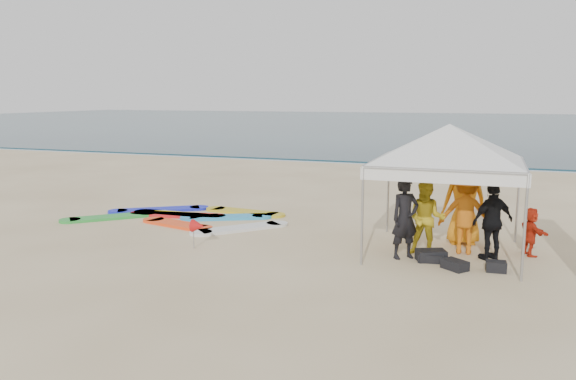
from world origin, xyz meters
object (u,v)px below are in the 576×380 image
(person_yellow, at_px, (426,219))
(person_seated, at_px, (530,232))
(person_orange_b, at_px, (464,201))
(canopy_tent, at_px, (450,125))
(marker_pennant, at_px, (198,226))
(person_black_b, at_px, (493,221))
(person_orange_a, at_px, (466,213))
(surfboard_spread, at_px, (187,217))
(person_black_a, at_px, (405,218))

(person_yellow, distance_m, person_seated, 2.16)
(person_yellow, xyz_separation_m, person_orange_b, (0.67, 1.26, 0.19))
(canopy_tent, relative_size, marker_pennant, 6.35)
(person_orange_b, xyz_separation_m, marker_pennant, (-5.29, -2.34, -0.47))
(person_black_b, distance_m, person_seated, 0.98)
(person_yellow, bearing_deg, person_orange_a, 34.47)
(person_orange_a, bearing_deg, canopy_tent, 16.79)
(person_yellow, xyz_separation_m, person_seated, (2.00, 0.77, -0.28))
(person_black_b, bearing_deg, person_orange_a, -68.49)
(person_black_b, height_order, person_orange_b, person_orange_b)
(surfboard_spread, bearing_deg, person_yellow, -13.41)
(person_yellow, relative_size, marker_pennant, 2.43)
(person_orange_a, height_order, canopy_tent, canopy_tent)
(person_seated, bearing_deg, person_yellow, 86.61)
(person_black_b, bearing_deg, person_yellow, -29.63)
(marker_pennant, bearing_deg, person_black_b, 12.19)
(person_black_b, bearing_deg, person_black_a, -21.72)
(person_seated, bearing_deg, person_black_a, 89.63)
(person_black_a, relative_size, person_orange_a, 0.97)
(person_seated, relative_size, surfboard_spread, 0.18)
(canopy_tent, distance_m, surfboard_spread, 7.33)
(canopy_tent, bearing_deg, marker_pennant, -163.67)
(person_yellow, bearing_deg, person_orange_b, 62.59)
(person_yellow, height_order, surfboard_spread, person_yellow)
(person_orange_a, distance_m, person_black_b, 0.61)
(person_orange_a, height_order, surfboard_spread, person_orange_a)
(surfboard_spread, bearing_deg, person_black_a, -16.86)
(person_orange_a, bearing_deg, person_seated, -168.52)
(person_orange_b, bearing_deg, person_orange_a, 78.63)
(canopy_tent, height_order, marker_pennant, canopy_tent)
(person_seated, xyz_separation_m, surfboard_spread, (-8.40, 0.76, -0.46))
(person_black_a, xyz_separation_m, person_orange_a, (1.12, 0.79, 0.02))
(person_orange_a, height_order, marker_pennant, person_orange_a)
(person_orange_a, distance_m, surfboard_spread, 7.25)
(person_seated, distance_m, marker_pennant, 6.88)
(person_yellow, bearing_deg, person_black_a, -142.14)
(person_black_a, xyz_separation_m, person_black_b, (1.65, 0.48, -0.04))
(canopy_tent, xyz_separation_m, surfboard_spread, (-6.74, 1.15, -2.63))
(canopy_tent, bearing_deg, person_yellow, -132.55)
(person_orange_a, xyz_separation_m, person_seated, (1.27, 0.27, -0.35))
(person_yellow, height_order, marker_pennant, person_yellow)
(person_black_b, distance_m, surfboard_spread, 7.81)
(person_yellow, xyz_separation_m, marker_pennant, (-4.62, -1.08, -0.28))
(person_black_a, height_order, marker_pennant, person_black_a)
(person_seated, bearing_deg, marker_pennant, 81.22)
(person_seated, bearing_deg, surfboard_spread, 60.46)
(person_black_a, height_order, person_yellow, person_black_a)
(surfboard_spread, bearing_deg, person_seated, -5.15)
(person_orange_a, bearing_deg, person_black_b, 148.93)
(person_black_b, relative_size, canopy_tent, 0.38)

